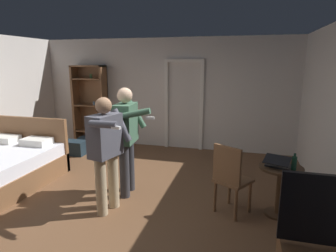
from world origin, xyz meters
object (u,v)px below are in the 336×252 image
wooden_chair (230,177)px  suitcase_dark (90,144)px  laptop (278,164)px  suitcase_small (75,148)px  bottle_on_table (294,163)px  person_striped_shirt (127,133)px  bookshelf (91,102)px  side_table (280,183)px  person_blue_shirt (106,147)px

wooden_chair → suitcase_dark: 3.99m
laptop → suitcase_small: size_ratio=0.85×
wooden_chair → suitcase_small: size_ratio=2.01×
bottle_on_table → person_striped_shirt: (-2.38, 0.17, 0.19)m
suitcase_small → bottle_on_table: bearing=-21.2°
bookshelf → person_striped_shirt: 3.24m
suitcase_dark → suitcase_small: bearing=-121.8°
side_table → laptop: bearing=-138.3°
suitcase_dark → side_table: bearing=-33.0°
bottle_on_table → suitcase_dark: (-4.15, 2.06, -0.63)m
bottle_on_table → suitcase_small: bearing=158.6°
suitcase_dark → suitcase_small: size_ratio=1.00×
person_blue_shirt → suitcase_small: size_ratio=3.27×
laptop → suitcase_dark: size_ratio=0.84×
bottle_on_table → person_blue_shirt: (-2.43, -0.41, 0.14)m
wooden_chair → person_blue_shirt: person_blue_shirt is taller
laptop → person_blue_shirt: size_ratio=0.26×
bottle_on_table → person_striped_shirt: person_striped_shirt is taller
bottle_on_table → suitcase_small: 4.68m
laptop → bottle_on_table: 0.19m
side_table → laptop: size_ratio=1.68×
laptop → wooden_chair: bearing=-170.4°
person_striped_shirt → person_blue_shirt: bearing=-95.1°
person_blue_shirt → wooden_chair: bearing=11.9°
bookshelf → laptop: bookshelf is taller
bottle_on_table → wooden_chair: bearing=-175.5°
bottle_on_table → wooden_chair: 0.83m
bookshelf → wooden_chair: bookshelf is taller
side_table → suitcase_small: bearing=158.9°
laptop → suitcase_dark: (-3.96, 2.02, -0.59)m
side_table → person_blue_shirt: size_ratio=0.43×
suitcase_dark → person_blue_shirt: bearing=-61.9°
bookshelf → side_table: size_ratio=2.83×
bookshelf → suitcase_small: 1.35m
bookshelf → side_table: (4.29, -2.60, -0.60)m
wooden_chair → suitcase_small: wooden_chair is taller
person_striped_shirt → suitcase_small: (-1.94, 1.52, -0.83)m
bookshelf → laptop: size_ratio=4.75×
person_blue_shirt → suitcase_small: bearing=131.9°
person_striped_shirt → bookshelf: bearing=129.2°
bookshelf → bottle_on_table: size_ratio=9.00×
suitcase_dark → wooden_chair: bearing=-39.0°
bookshelf → suitcase_small: bearing=-83.8°
bookshelf → suitcase_dark: bookshelf is taller
person_striped_shirt → suitcase_dark: person_striped_shirt is taller
wooden_chair → suitcase_dark: bearing=147.7°
side_table → laptop: (-0.05, -0.04, 0.29)m
laptop → wooden_chair: (-0.60, -0.10, -0.21)m
laptop → suitcase_small: 4.49m
side_table → suitcase_small: size_ratio=1.42×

